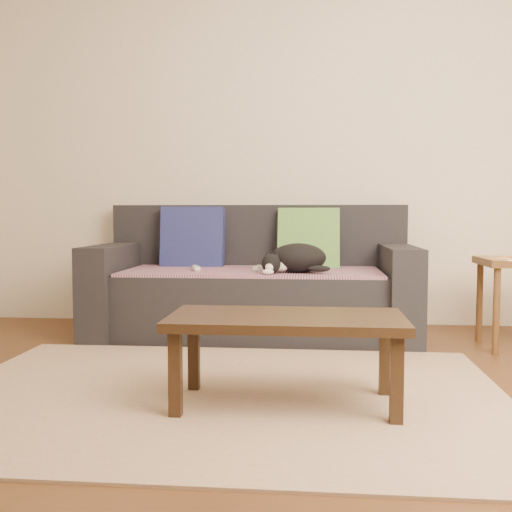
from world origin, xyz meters
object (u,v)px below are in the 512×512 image
Objects in this scene: sofa at (254,288)px; wii_remote_a at (196,268)px; coffee_table at (286,327)px; cat at (296,259)px; wii_remote_b at (258,268)px.

wii_remote_a is (-0.36, -0.19, 0.15)m from sofa.
coffee_table is at bearing -173.33° from wii_remote_a.
sofa is 0.45m from cat.
cat is 0.65m from wii_remote_a.
cat is at bearing 89.89° from coffee_table.
sofa reaches higher than coffee_table.
wii_remote_b is at bearing -102.29° from wii_remote_a.
sofa reaches higher than wii_remote_b.
sofa is 14.00× the size of wii_remote_b.
wii_remote_b is (-0.25, 0.11, -0.07)m from cat.
wii_remote_a is at bearing 178.51° from cat.
cat is (0.29, -0.26, 0.22)m from sofa.
wii_remote_a is 0.40m from wii_remote_b.
cat reaches higher than wii_remote_a.
sofa is at bearing 19.91° from wii_remote_b.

